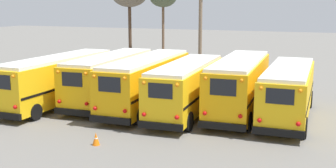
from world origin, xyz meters
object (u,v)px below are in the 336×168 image
(school_bus_5, at_px, (288,91))
(utility_pole, at_px, (200,23))
(school_bus_4, at_px, (239,84))
(school_bus_3, at_px, (187,86))
(school_bus_0, at_px, (59,79))
(traffic_cone, at_px, (96,139))
(school_bus_1, at_px, (111,77))
(school_bus_2, at_px, (147,81))

(school_bus_5, relative_size, utility_pole, 1.02)
(school_bus_4, bearing_deg, school_bus_3, -155.32)
(school_bus_5, xyz_separation_m, utility_pole, (-9.44, 13.10, 3.12))
(school_bus_0, xyz_separation_m, school_bus_4, (11.64, 2.07, 0.09))
(school_bus_4, xyz_separation_m, school_bus_5, (2.91, -0.23, -0.14))
(traffic_cone, bearing_deg, school_bus_0, 136.34)
(traffic_cone, bearing_deg, school_bus_1, 114.51)
(school_bus_0, bearing_deg, school_bus_5, 7.24)
(school_bus_2, height_order, school_bus_3, school_bus_2)
(school_bus_2, relative_size, school_bus_4, 1.06)
(school_bus_4, bearing_deg, utility_pole, 116.89)
(school_bus_0, height_order, school_bus_4, school_bus_4)
(school_bus_1, height_order, school_bus_5, school_bus_1)
(school_bus_3, relative_size, traffic_cone, 15.55)
(school_bus_0, relative_size, traffic_cone, 16.94)
(school_bus_5, distance_m, traffic_cone, 11.46)
(school_bus_1, bearing_deg, school_bus_3, -10.37)
(school_bus_4, relative_size, school_bus_5, 1.04)
(school_bus_1, distance_m, school_bus_3, 5.91)
(school_bus_3, xyz_separation_m, utility_pole, (-3.62, 14.21, 3.10))
(utility_pole, bearing_deg, school_bus_1, -99.49)
(school_bus_3, bearing_deg, utility_pole, 104.29)
(school_bus_0, xyz_separation_m, school_bus_2, (5.82, 1.34, 0.04))
(school_bus_0, distance_m, school_bus_5, 14.66)
(school_bus_3, distance_m, school_bus_5, 5.92)
(school_bus_2, distance_m, school_bus_4, 5.86)
(utility_pole, bearing_deg, school_bus_2, -87.01)
(school_bus_0, height_order, school_bus_3, school_bus_0)
(school_bus_2, distance_m, school_bus_3, 2.97)
(school_bus_5, bearing_deg, utility_pole, 125.77)
(school_bus_1, xyz_separation_m, traffic_cone, (3.70, -8.11, -1.43))
(school_bus_1, relative_size, traffic_cone, 16.19)
(school_bus_3, height_order, school_bus_5, school_bus_3)
(school_bus_5, bearing_deg, school_bus_0, -172.76)
(school_bus_4, height_order, utility_pole, utility_pole)
(school_bus_2, bearing_deg, school_bus_5, 3.35)
(school_bus_4, distance_m, traffic_cone, 9.89)
(school_bus_3, xyz_separation_m, traffic_cone, (-2.12, -7.04, -1.41))
(school_bus_5, xyz_separation_m, traffic_cone, (-7.94, -8.15, -1.38))
(school_bus_3, distance_m, school_bus_4, 3.20)
(school_bus_0, distance_m, school_bus_4, 11.82)
(school_bus_1, relative_size, school_bus_3, 1.04)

